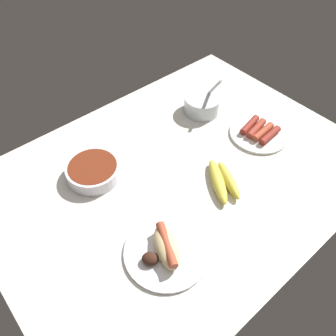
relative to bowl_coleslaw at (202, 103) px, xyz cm
name	(u,v)px	position (x,y,z in cm)	size (l,w,h in cm)	color
ground_plane	(180,176)	(-27.53, -18.10, -5.10)	(120.00, 90.00, 3.00)	silver
bowl_coleslaw	(202,103)	(0.00, 0.00, 0.00)	(13.66, 13.66, 16.08)	silver
plate_hotdog_assembled	(166,250)	(-49.39, -37.03, -1.77)	(23.11, 23.11, 5.61)	white
bowl_chili	(93,171)	(-49.20, -1.24, -1.04)	(17.06, 17.06, 4.65)	white
banana_bunch	(222,181)	(-20.54, -30.21, -1.97)	(13.97, 18.26, 3.32)	gold
plate_sausages	(259,132)	(6.07, -22.95, -2.44)	(20.66, 20.66, 3.52)	white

